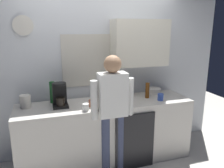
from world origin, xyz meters
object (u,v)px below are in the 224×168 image
at_px(bottle_green_wine, 52,92).
at_px(cup_terracotta_mug, 92,103).
at_px(storage_canister, 25,102).
at_px(bottle_amber_beer, 147,90).
at_px(coffee_maker, 60,96).
at_px(dish_soap, 120,99).
at_px(cup_white_mug, 86,107).
at_px(potted_plant, 112,88).
at_px(bottle_red_vinegar, 113,95).
at_px(mixing_bowl, 154,91).
at_px(cup_blue_mug, 160,97).
at_px(person_at_sink, 113,106).

bearing_deg(bottle_green_wine, cup_terracotta_mug, -34.21).
bearing_deg(storage_canister, bottle_amber_beer, -3.21).
relative_size(coffee_maker, dish_soap, 1.83).
height_order(bottle_amber_beer, storage_canister, bottle_amber_beer).
height_order(cup_white_mug, potted_plant, potted_plant).
relative_size(potted_plant, dish_soap, 1.28).
bearing_deg(coffee_maker, cup_white_mug, -43.36).
bearing_deg(bottle_red_vinegar, bottle_amber_beer, 3.44).
relative_size(bottle_red_vinegar, cup_white_mug, 2.32).
bearing_deg(mixing_bowl, cup_blue_mug, -104.15).
bearing_deg(person_at_sink, coffee_maker, 163.21).
height_order(bottle_amber_beer, mixing_bowl, bottle_amber_beer).
distance_m(bottle_green_wine, cup_terracotta_mug, 0.59).
bearing_deg(cup_blue_mug, potted_plant, 148.31).
distance_m(bottle_red_vinegar, potted_plant, 0.25).
height_order(coffee_maker, cup_blue_mug, coffee_maker).
distance_m(coffee_maker, potted_plant, 0.81).
bearing_deg(dish_soap, coffee_maker, 166.26).
distance_m(bottle_red_vinegar, bottle_amber_beer, 0.54).
xyz_separation_m(bottle_red_vinegar, storage_canister, (-1.17, 0.13, -0.02)).
distance_m(bottle_amber_beer, cup_terracotta_mug, 0.89).
xyz_separation_m(bottle_red_vinegar, person_at_sink, (-0.10, -0.29, -0.06)).
xyz_separation_m(mixing_bowl, potted_plant, (-0.71, 0.01, 0.09)).
bearing_deg(bottle_green_wine, mixing_bowl, -0.06).
distance_m(bottle_amber_beer, mixing_bowl, 0.31).
xyz_separation_m(storage_canister, person_at_sink, (1.06, -0.42, -0.04)).
bearing_deg(coffee_maker, person_at_sink, -28.18).
distance_m(bottle_amber_beer, person_at_sink, 0.73).
distance_m(cup_blue_mug, storage_canister, 1.86).
bearing_deg(mixing_bowl, dish_soap, -152.35).
height_order(bottle_green_wine, dish_soap, bottle_green_wine).
height_order(cup_white_mug, person_at_sink, person_at_sink).
xyz_separation_m(bottle_green_wine, mixing_bowl, (1.58, -0.00, -0.11)).
relative_size(cup_blue_mug, potted_plant, 0.43).
xyz_separation_m(mixing_bowl, storage_canister, (-1.93, -0.10, 0.05)).
distance_m(bottle_red_vinegar, person_at_sink, 0.31).
bearing_deg(bottle_amber_beer, bottle_red_vinegar, -176.56).
distance_m(coffee_maker, cup_white_mug, 0.41).
bearing_deg(dish_soap, potted_plant, 89.05).
bearing_deg(bottle_green_wine, bottle_red_vinegar, -15.89).
xyz_separation_m(cup_terracotta_mug, dish_soap, (0.38, -0.05, 0.03)).
bearing_deg(mixing_bowl, cup_terracotta_mug, -163.53).
relative_size(cup_terracotta_mug, mixing_bowl, 0.42).
bearing_deg(mixing_bowl, storage_canister, -176.98).
bearing_deg(bottle_amber_beer, dish_soap, -160.37).
distance_m(coffee_maker, bottle_amber_beer, 1.27).
xyz_separation_m(cup_terracotta_mug, person_at_sink, (0.23, -0.19, 0.00)).
distance_m(bottle_green_wine, dish_soap, 0.95).
distance_m(coffee_maker, dish_soap, 0.81).
bearing_deg(dish_soap, storage_canister, 167.39).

